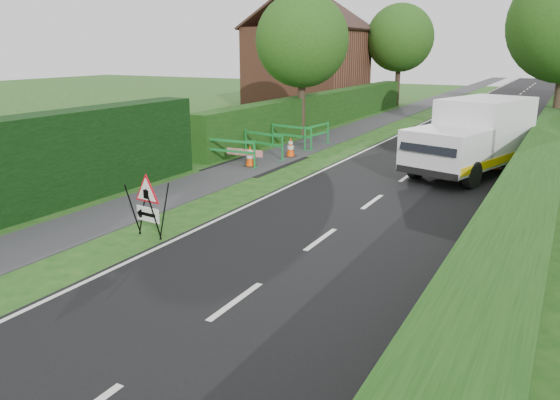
% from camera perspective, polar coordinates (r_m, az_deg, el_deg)
% --- Properties ---
extents(ground, '(120.00, 120.00, 0.00)m').
position_cam_1_polar(ground, '(10.23, -19.81, -9.25)').
color(ground, '#174513').
rests_on(ground, ground).
extents(road_surface, '(6.00, 90.00, 0.02)m').
position_cam_1_polar(road_surface, '(41.52, 21.97, 8.77)').
color(road_surface, black).
rests_on(road_surface, ground).
extents(footpath, '(2.00, 90.00, 0.02)m').
position_cam_1_polar(footpath, '(42.49, 14.52, 9.53)').
color(footpath, '#2D2D30').
rests_on(footpath, ground).
extents(hedge_west_far, '(1.00, 24.00, 1.80)m').
position_cam_1_polar(hedge_west_far, '(30.84, 4.86, 7.83)').
color(hedge_west_far, '#14380F').
rests_on(hedge_west_far, ground).
extents(hedge_east, '(1.20, 50.00, 1.50)m').
position_cam_1_polar(hedge_east, '(22.45, 26.16, 3.37)').
color(hedge_east, '#14380F').
rests_on(hedge_east, ground).
extents(house_west, '(7.50, 7.40, 7.88)m').
position_cam_1_polar(house_west, '(39.94, 2.91, 13.80)').
color(house_west, brown).
rests_on(house_west, ground).
extents(tree_nw, '(4.40, 4.40, 6.70)m').
position_cam_1_polar(tree_nw, '(26.77, 2.34, 16.32)').
color(tree_nw, '#2D2116').
rests_on(tree_nw, ground).
extents(tree_fw, '(4.80, 4.80, 7.24)m').
position_cam_1_polar(tree_fw, '(41.74, 12.42, 16.20)').
color(tree_fw, '#2D2116').
rests_on(tree_fw, ground).
extents(triangle_sign, '(0.93, 0.93, 1.24)m').
position_cam_1_polar(triangle_sign, '(12.48, -13.83, -0.09)').
color(triangle_sign, black).
rests_on(triangle_sign, ground).
extents(works_van, '(3.60, 5.85, 2.50)m').
position_cam_1_polar(works_van, '(19.48, 19.59, 6.40)').
color(works_van, silver).
rests_on(works_van, ground).
extents(traffic_cone_0, '(0.38, 0.38, 0.79)m').
position_cam_1_polar(traffic_cone_0, '(17.92, 19.43, 2.63)').
color(traffic_cone_0, black).
rests_on(traffic_cone_0, ground).
extents(traffic_cone_1, '(0.38, 0.38, 0.79)m').
position_cam_1_polar(traffic_cone_1, '(20.61, 21.68, 4.02)').
color(traffic_cone_1, black).
rests_on(traffic_cone_1, ground).
extents(traffic_cone_2, '(0.38, 0.38, 0.79)m').
position_cam_1_polar(traffic_cone_2, '(21.97, 21.98, 4.65)').
color(traffic_cone_2, black).
rests_on(traffic_cone_2, ground).
extents(traffic_cone_3, '(0.38, 0.38, 0.79)m').
position_cam_1_polar(traffic_cone_3, '(19.72, -3.15, 4.62)').
color(traffic_cone_3, black).
rests_on(traffic_cone_3, ground).
extents(traffic_cone_4, '(0.38, 0.38, 0.79)m').
position_cam_1_polar(traffic_cone_4, '(21.49, 1.11, 5.56)').
color(traffic_cone_4, black).
rests_on(traffic_cone_4, ground).
extents(ped_barrier_0, '(2.07, 0.42, 1.00)m').
position_cam_1_polar(ped_barrier_0, '(19.83, -5.22, 5.34)').
color(ped_barrier_0, '#188533').
rests_on(ped_barrier_0, ground).
extents(ped_barrier_1, '(2.08, 0.85, 1.00)m').
position_cam_1_polar(ped_barrier_1, '(21.38, -1.75, 6.14)').
color(ped_barrier_1, '#188533').
rests_on(ped_barrier_1, ground).
extents(ped_barrier_2, '(2.09, 0.62, 1.00)m').
position_cam_1_polar(ped_barrier_2, '(23.35, 1.20, 6.95)').
color(ped_barrier_2, '#188533').
rests_on(ped_barrier_2, ground).
extents(ped_barrier_3, '(0.53, 2.08, 1.00)m').
position_cam_1_polar(ped_barrier_3, '(23.70, 3.88, 7.05)').
color(ped_barrier_3, '#188533').
rests_on(ped_barrier_3, ground).
extents(redwhite_plank, '(1.50, 0.09, 0.25)m').
position_cam_1_polar(redwhite_plank, '(20.16, -3.71, 3.72)').
color(redwhite_plank, red).
rests_on(redwhite_plank, ground).
extents(hatchback_car, '(1.60, 3.31, 1.09)m').
position_cam_1_polar(hatchback_car, '(34.21, 21.53, 8.50)').
color(hatchback_car, silver).
rests_on(hatchback_car, ground).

